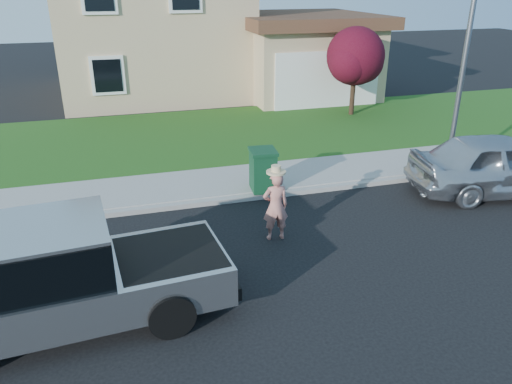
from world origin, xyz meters
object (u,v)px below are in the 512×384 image
at_px(sedan, 502,164).
at_px(ornamental_tree, 356,59).
at_px(street_lamp, 466,61).
at_px(woman, 276,205).
at_px(pickup_truck, 55,281).
at_px(trash_bin, 263,170).

xyz_separation_m(sedan, ornamental_tree, (-0.11, 8.10, 1.47)).
bearing_deg(street_lamp, ornamental_tree, 82.43).
distance_m(woman, sedan, 6.31).
height_order(pickup_truck, ornamental_tree, ornamental_tree).
bearing_deg(sedan, woman, 105.77).
bearing_deg(pickup_truck, ornamental_tree, 41.21).
bearing_deg(trash_bin, woman, -95.43).
bearing_deg(trash_bin, pickup_truck, -133.12).
bearing_deg(ornamental_tree, pickup_truck, -134.24).
relative_size(pickup_truck, ornamental_tree, 1.65).
height_order(sedan, street_lamp, street_lamp).
xyz_separation_m(pickup_truck, woman, (4.17, 1.79, -0.05)).
bearing_deg(ornamental_tree, trash_bin, -131.30).
distance_m(pickup_truck, ornamental_tree, 14.86).
bearing_deg(street_lamp, pickup_truck, -162.47).
height_order(woman, street_lamp, street_lamp).
xyz_separation_m(ornamental_tree, street_lamp, (-0.58, -6.98, 0.95)).
bearing_deg(street_lamp, woman, -164.66).
height_order(pickup_truck, sedan, pickup_truck).
relative_size(pickup_truck, street_lamp, 0.99).
height_order(woman, trash_bin, woman).
distance_m(woman, ornamental_tree, 10.85).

